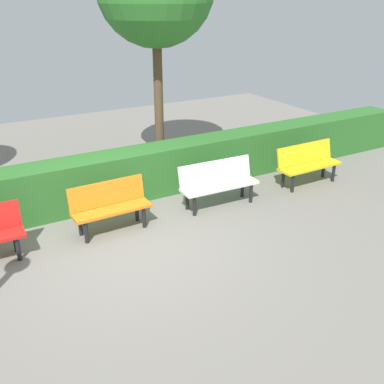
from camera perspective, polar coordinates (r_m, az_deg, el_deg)
ground_plane at (r=7.60m, az=-7.59°, el=-6.49°), size 17.93×17.93×0.00m
bench_yellow at (r=10.01m, az=14.36°, el=3.65°), size 1.48×0.49×0.86m
bench_white at (r=8.71m, az=3.29°, el=1.34°), size 1.57×0.52×0.86m
bench_orange at (r=7.88m, az=-10.30°, el=-1.59°), size 1.36×0.49×0.86m
hedge_row at (r=9.17m, az=-6.32°, el=2.46°), size 13.93×0.69×0.97m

